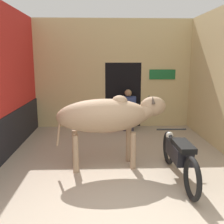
{
  "coord_description": "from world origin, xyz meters",
  "views": [
    {
      "loc": [
        -0.33,
        -3.32,
        2.12
      ],
      "look_at": [
        -0.13,
        2.16,
        1.0
      ],
      "focal_mm": 42.0,
      "sensor_mm": 36.0,
      "label": 1
    }
  ],
  "objects_px": {
    "cow": "(108,116)",
    "shopkeeper_seated": "(128,109)",
    "motorcycle_near": "(179,155)",
    "plastic_stool": "(113,123)"
  },
  "relations": [
    {
      "from": "motorcycle_near",
      "to": "shopkeeper_seated",
      "type": "bearing_deg",
      "value": 99.68
    },
    {
      "from": "motorcycle_near",
      "to": "cow",
      "type": "bearing_deg",
      "value": 153.72
    },
    {
      "from": "shopkeeper_seated",
      "to": "plastic_stool",
      "type": "relative_size",
      "value": 3.17
    },
    {
      "from": "plastic_stool",
      "to": "cow",
      "type": "bearing_deg",
      "value": -94.46
    },
    {
      "from": "cow",
      "to": "motorcycle_near",
      "type": "distance_m",
      "value": 1.49
    },
    {
      "from": "cow",
      "to": "plastic_stool",
      "type": "distance_m",
      "value": 2.91
    },
    {
      "from": "motorcycle_near",
      "to": "shopkeeper_seated",
      "type": "distance_m",
      "value": 3.42
    },
    {
      "from": "cow",
      "to": "shopkeeper_seated",
      "type": "relative_size",
      "value": 1.8
    },
    {
      "from": "cow",
      "to": "shopkeeper_seated",
      "type": "xyz_separation_m",
      "value": [
        0.66,
        2.76,
        -0.41
      ]
    },
    {
      "from": "motorcycle_near",
      "to": "plastic_stool",
      "type": "xyz_separation_m",
      "value": [
        -1.01,
        3.39,
        -0.24
      ]
    }
  ]
}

